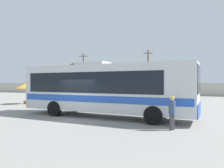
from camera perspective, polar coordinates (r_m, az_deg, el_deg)
ground_plane at (r=23.66m, az=2.72°, el=-5.19°), size 300.00×300.00×0.00m
perimeter_wall at (r=39.57m, az=9.37°, el=-1.31°), size 80.00×0.30×2.21m
coach_bus_silver_blue at (r=14.42m, az=-2.51°, el=-0.95°), size 12.07×3.87×3.72m
attendant_by_bus_door at (r=10.87m, az=15.79°, el=-6.93°), size 0.46×0.46×1.66m
vendor_umbrella_secondary_orange at (r=24.62m, az=-21.95°, el=-0.49°), size 2.13×2.13×2.28m
parked_car_leftmost_white at (r=40.02m, az=-9.12°, el=-1.71°), size 4.13×2.14×1.54m
parked_car_second_maroon at (r=36.72m, az=-1.53°, el=-1.98°), size 4.16×2.26×1.42m
parked_car_third_maroon at (r=35.10m, az=7.07°, el=-2.09°), size 4.07×2.02×1.43m
utility_pole_near at (r=46.66m, az=-7.70°, el=3.12°), size 1.76×0.65×8.59m
utility_pole_far at (r=41.83m, az=9.63°, el=3.40°), size 1.79×0.48×8.57m
roadside_tree_left at (r=51.54m, az=-9.06°, el=3.27°), size 5.49×5.49×7.19m
roadside_tree_midleft at (r=47.69m, az=-2.48°, el=2.75°), size 3.51×3.51×5.74m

